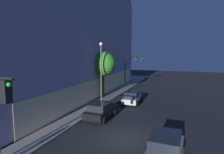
{
  "coord_description": "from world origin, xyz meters",
  "views": [
    {
      "loc": [
        -13.88,
        -4.05,
        6.6
      ],
      "look_at": [
        9.91,
        4.66,
        3.44
      ],
      "focal_mm": 31.12,
      "sensor_mm": 36.0,
      "label": 1
    }
  ],
  "objects": [
    {
      "name": "traffic_light_far_corner",
      "position": [
        21.0,
        4.81,
        4.47
      ],
      "size": [
        0.39,
        3.62,
        6.07
      ],
      "color": "black",
      "rests_on": "sidewalk_corner"
    },
    {
      "name": "modern_building",
      "position": [
        12.45,
        18.84,
        9.75
      ],
      "size": [
        36.23,
        23.49,
        19.63
      ],
      "color": "#4C4C51",
      "rests_on": "ground"
    },
    {
      "name": "car_grey",
      "position": [
        -2.49,
        -3.25,
        0.86
      ],
      "size": [
        4.76,
        2.35,
        1.68
      ],
      "color": "slate",
      "rests_on": "ground"
    },
    {
      "name": "car_silver",
      "position": [
        10.26,
        1.99,
        0.82
      ],
      "size": [
        4.33,
        2.12,
        1.63
      ],
      "color": "#B7BABF",
      "rests_on": "ground"
    },
    {
      "name": "ground_plane",
      "position": [
        0.0,
        0.0,
        0.0
      ],
      "size": [
        120.0,
        120.0,
        0.0
      ],
      "primitive_type": "plane",
      "color": "black"
    },
    {
      "name": "street_lamp_sidewalk",
      "position": [
        9.7,
        6.12,
        5.07
      ],
      "size": [
        0.44,
        0.44,
        7.82
      ],
      "color": "#525252",
      "rests_on": "sidewalk_corner"
    },
    {
      "name": "car_black",
      "position": [
        3.58,
        3.54,
        0.84
      ],
      "size": [
        4.51,
        2.35,
        1.63
      ],
      "color": "black",
      "rests_on": "ground"
    },
    {
      "name": "sidewalk_tree",
      "position": [
        12.11,
        6.86,
        4.99
      ],
      "size": [
        3.62,
        3.62,
        6.68
      ],
      "color": "brown",
      "rests_on": "sidewalk_corner"
    }
  ]
}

